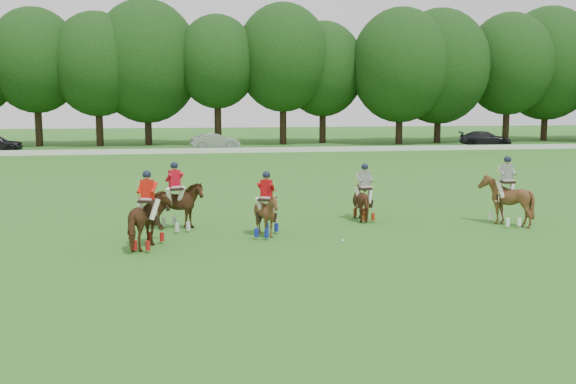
{
  "coord_description": "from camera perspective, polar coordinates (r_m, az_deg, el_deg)",
  "views": [
    {
      "loc": [
        -3.27,
        -16.99,
        4.48
      ],
      "look_at": [
        0.11,
        4.2,
        1.4
      ],
      "focal_mm": 40.0,
      "sensor_mm": 36.0,
      "label": 1
    }
  ],
  "objects": [
    {
      "name": "ground",
      "position": [
        17.87,
        1.78,
        -6.35
      ],
      "size": [
        180.0,
        180.0,
        0.0
      ],
      "primitive_type": "plane",
      "color": "#22621C",
      "rests_on": "ground"
    },
    {
      "name": "tree_line",
      "position": [
        65.24,
        -6.07,
        11.41
      ],
      "size": [
        117.98,
        14.32,
        14.75
      ],
      "color": "black",
      "rests_on": "ground"
    },
    {
      "name": "boundary_rail",
      "position": [
        55.25,
        -5.66,
        3.7
      ],
      "size": [
        120.0,
        0.1,
        0.44
      ],
      "primitive_type": "cube",
      "color": "white",
      "rests_on": "ground"
    },
    {
      "name": "car_mid",
      "position": [
        59.67,
        -6.5,
        4.51
      ],
      "size": [
        4.61,
        2.19,
        1.46
      ],
      "primitive_type": "imported",
      "rotation": [
        0.0,
        0.0,
        1.72
      ],
      "color": "#99999E",
      "rests_on": "ground"
    },
    {
      "name": "car_right",
      "position": [
        66.38,
        17.12,
        4.56
      ],
      "size": [
        5.39,
        3.43,
        1.45
      ],
      "primitive_type": "imported",
      "rotation": [
        0.0,
        0.0,
        1.27
      ],
      "color": "black",
      "rests_on": "ground"
    },
    {
      "name": "polo_red_a",
      "position": [
        19.94,
        -12.33,
        -2.45
      ],
      "size": [
        1.46,
        2.18,
        2.38
      ],
      "color": "#4B2E14",
      "rests_on": "ground"
    },
    {
      "name": "polo_red_b",
      "position": [
        22.53,
        -10.0,
        -1.21
      ],
      "size": [
        2.09,
        1.97,
        2.37
      ],
      "color": "#4B2E14",
      "rests_on": "ground"
    },
    {
      "name": "polo_red_c",
      "position": [
        21.16,
        -1.92,
        -1.94
      ],
      "size": [
        1.62,
        1.69,
        2.17
      ],
      "color": "#4B2E14",
      "rests_on": "ground"
    },
    {
      "name": "polo_stripe_a",
      "position": [
        24.17,
        6.79,
        -0.75
      ],
      "size": [
        1.06,
        1.72,
        2.14
      ],
      "color": "#4B2E14",
      "rests_on": "ground"
    },
    {
      "name": "polo_stripe_b",
      "position": [
        24.42,
        18.78,
        -0.65
      ],
      "size": [
        1.5,
        1.67,
        2.49
      ],
      "color": "#4B2E14",
      "rests_on": "ground"
    },
    {
      "name": "polo_ball",
      "position": [
        20.55,
        4.88,
        -4.32
      ],
      "size": [
        0.09,
        0.09,
        0.09
      ],
      "primitive_type": "sphere",
      "color": "white",
      "rests_on": "ground"
    }
  ]
}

